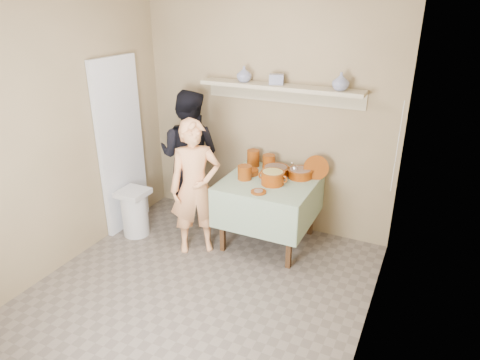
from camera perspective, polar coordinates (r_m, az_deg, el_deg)
The scene contains 22 objects.
ground at distance 4.11m, azimuth -6.66°, elevation -15.72°, with size 3.50×3.50×0.00m, color #6A5E53.
tile_panel at distance 5.11m, azimuth -15.56°, elevation 4.37°, with size 0.06×0.70×2.00m, color silver.
plate_stack_a at distance 4.96m, azimuth 1.78°, elevation 2.93°, with size 0.14×0.14×0.19m, color #6F2F0B.
plate_stack_b at distance 4.88m, azimuth 3.85°, elevation 2.40°, with size 0.14×0.14×0.17m, color #6F2F0B.
bowl_stack at distance 4.60m, azimuth 0.62°, elevation 1.00°, with size 0.15×0.15×0.15m, color #6F2F0B.
empty_bowl at distance 4.75m, azimuth 1.38°, elevation 1.09°, with size 0.19×0.19×0.05m, color #6F2F0B.
propped_lid at distance 4.68m, azimuth 10.11°, elevation 1.62°, with size 0.27×0.27×0.02m, color #6F2F0B.
vase_right at distance 4.44m, azimuth 13.29°, elevation 12.67°, with size 0.17×0.17×0.18m, color navy.
vase_left at distance 4.79m, azimuth 0.54°, elevation 13.94°, with size 0.16×0.16×0.17m, color navy.
ceramic_box at distance 4.67m, azimuth 4.87°, elevation 13.23°, with size 0.15×0.11×0.11m, color navy.
person_cook at distance 4.50m, azimuth -5.98°, elevation -1.04°, with size 0.54×0.35×1.47m, color #F3A469.
person_helper at distance 5.23m, azimuth -6.77°, elevation 3.21°, with size 0.78×0.61×1.61m, color black.
room_shell at distance 3.35m, azimuth -7.92°, elevation 6.31°, with size 3.04×3.54×2.62m.
serving_table at distance 4.65m, azimuth 3.93°, elevation -1.39°, with size 0.97×0.97×0.76m.
cazuela_meat_a at distance 4.73m, azimuth 4.78°, elevation 1.32°, with size 0.30×0.30×0.10m.
cazuela_meat_b at distance 4.69m, azimuth 8.02°, elevation 0.98°, with size 0.28×0.28×0.10m.
ladle at distance 4.66m, azimuth 7.31°, elevation 1.54°, with size 0.08×0.26×0.19m.
cazuela_rice at distance 4.48m, azimuth 4.37°, elevation 0.45°, with size 0.33×0.25×0.14m.
front_plate at distance 4.30m, azimuth 2.48°, elevation -1.56°, with size 0.16×0.16×0.03m.
wall_shelf at distance 4.69m, azimuth 5.43°, elevation 12.01°, with size 1.80×0.25×0.21m.
trash_bin at distance 5.11m, azimuth -13.84°, elevation -4.18°, with size 0.32×0.32×0.56m.
electrical_cord at distance 4.36m, azimuth 20.24°, elevation 4.08°, with size 0.01×0.05×0.90m.
Camera 1 is at (1.79, -2.67, 2.56)m, focal length 32.00 mm.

